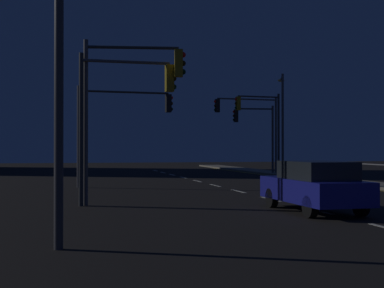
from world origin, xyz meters
The scene contains 12 objects.
ground_plane centered at (0.00, 17.50, 0.00)m, with size 112.00×112.00×0.00m, color black.
lane_markings_center centered at (0.00, 21.00, 0.01)m, with size 0.14×50.00×0.01m.
lane_edge_line centered at (6.51, 22.50, 0.01)m, with size 0.14×53.00×0.01m.
car centered at (-0.22, 12.81, 0.82)m, with size 1.88×4.42×1.57m.
traffic_light_far_center centered at (5.34, 34.75, 4.19)m, with size 4.93×0.55×5.68m.
traffic_light_mid_left centered at (-5.63, 16.06, 3.99)m, with size 3.50×0.73×5.72m.
traffic_light_mid_right centered at (5.98, 35.39, 3.65)m, with size 3.11×0.54×5.04m.
traffic_light_far_right centered at (-5.77, 16.14, 3.66)m, with size 3.40×0.34×5.23m.
traffic_light_near_right centered at (5.67, 33.39, 4.15)m, with size 3.45×0.51×5.75m.
traffic_light_near_left centered at (-4.91, 25.23, 3.67)m, with size 4.98×0.56×5.13m.
street_lamp_across_street centered at (8.30, 35.76, 4.65)m, with size 1.01×2.14×7.48m.
street_lamp_mid_block centered at (-8.18, 8.39, 4.69)m, with size 2.19×1.43×7.78m.
Camera 1 is at (-7.70, -2.61, 1.96)m, focal length 50.49 mm.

